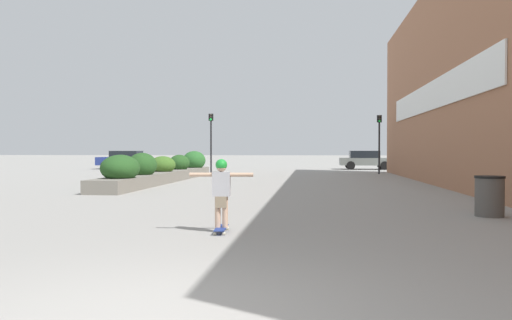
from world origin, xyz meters
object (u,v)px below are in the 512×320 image
trash_bin (490,196)px  car_center_left (125,159)px  skateboarder (221,186)px  car_center_right (488,160)px  traffic_light_left (211,133)px  traffic_light_right (379,134)px  skateboard (221,228)px  car_leftmost (366,160)px

trash_bin → car_center_left: 32.28m
skateboarder → car_center_right: (14.10, 28.57, -0.04)m
traffic_light_left → traffic_light_right: size_ratio=1.05×
car_center_left → skateboarder: bearing=-155.8°
car_center_right → traffic_light_left: size_ratio=1.11×
skateboard → skateboarder: skateboarder is taller
car_center_left → traffic_light_left: size_ratio=1.05×
skateboard → skateboarder: size_ratio=0.66×
car_leftmost → car_center_right: bearing=76.1°
skateboarder → traffic_light_left: traffic_light_left is taller
car_center_left → trash_bin: bearing=-144.8°
skateboarder → traffic_light_right: (5.74, 22.99, 1.66)m
skateboard → trash_bin: trash_bin is taller
trash_bin → car_center_left: car_center_left is taller
skateboard → traffic_light_right: bearing=72.5°
skateboard → trash_bin: 6.17m
car_leftmost → traffic_light_left: size_ratio=1.06×
trash_bin → car_center_left: size_ratio=0.22×
skateboarder → car_leftmost: size_ratio=0.30×
skateboard → trash_bin: bearing=23.3°
skateboard → car_center_left: car_center_left is taller
traffic_light_right → trash_bin: bearing=-90.7°
car_center_left → car_center_right: 27.22m
car_leftmost → car_center_right: size_ratio=0.95×
skateboard → traffic_light_left: (-4.94, 23.10, 2.52)m
trash_bin → traffic_light_right: (0.25, 20.22, 2.03)m
skateboard → traffic_light_right: size_ratio=0.22×
car_center_left → car_center_right: bearing=-91.2°
car_leftmost → car_center_left: car_leftmost is taller
trash_bin → car_leftmost: car_leftmost is taller
car_leftmost → car_center_left: size_ratio=1.00×
trash_bin → traffic_light_left: (-10.44, 20.33, 2.14)m
car_center_left → traffic_light_left: traffic_light_left is taller
trash_bin → traffic_light_left: size_ratio=0.23×
skateboard → car_leftmost: (5.72, 30.65, 0.69)m
car_center_left → car_center_right: car_center_right is taller
car_leftmost → car_center_left: 18.88m
car_leftmost → traffic_light_left: bearing=-54.7°
car_leftmost → traffic_light_right: (0.03, -7.66, 1.72)m
traffic_light_right → car_center_left: bearing=161.9°
car_center_left → traffic_light_right: bearing=-108.1°
trash_bin → traffic_light_right: bearing=89.3°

